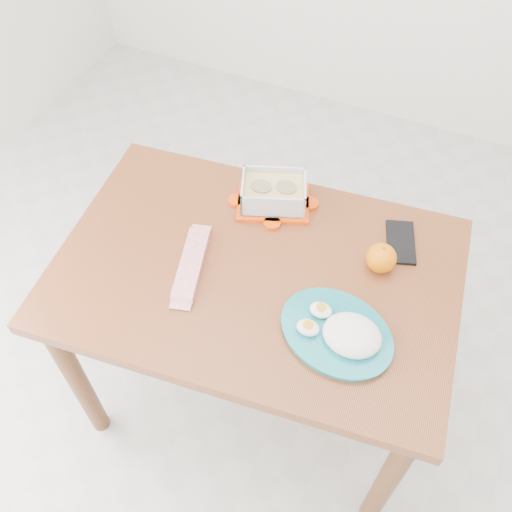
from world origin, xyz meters
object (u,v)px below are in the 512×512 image
at_px(dining_table, 256,292).
at_px(smartphone, 401,242).
at_px(orange_fruit, 381,258).
at_px(food_container, 274,193).
at_px(rice_plate, 341,332).

height_order(dining_table, smartphone, smartphone).
height_order(dining_table, orange_fruit, orange_fruit).
distance_m(dining_table, orange_fruit, 0.37).
distance_m(food_container, orange_fruit, 0.37).
relative_size(dining_table, smartphone, 7.48).
bearing_deg(food_container, rice_plate, -67.53).
height_order(orange_fruit, rice_plate, orange_fruit).
relative_size(food_container, smartphone, 1.64).
bearing_deg(dining_table, rice_plate, -27.06).
xyz_separation_m(dining_table, rice_plate, (0.28, -0.11, 0.14)).
height_order(food_container, smartphone, food_container).
bearing_deg(smartphone, food_container, 162.99).
xyz_separation_m(food_container, smartphone, (0.39, 0.00, -0.04)).
xyz_separation_m(dining_table, smartphone, (0.34, 0.25, 0.11)).
bearing_deg(smartphone, orange_fruit, -124.44).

